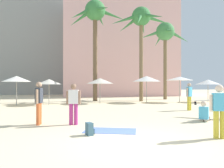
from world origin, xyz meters
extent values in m
plane|color=beige|center=(0.00, 0.00, 0.00)|extent=(120.00, 120.00, 0.00)
cube|color=beige|center=(5.39, 28.12, 7.04)|extent=(16.38, 10.01, 14.09)
cube|color=gray|center=(-8.36, 36.21, 15.55)|extent=(15.17, 9.00, 31.09)
cylinder|color=brown|center=(8.62, 17.40, 3.82)|extent=(0.40, 0.40, 7.64)
sphere|color=#428447|center=(8.62, 17.40, 7.64)|extent=(2.04, 2.04, 2.04)
cone|color=#428447|center=(10.16, 17.11, 7.04)|extent=(2.37, 0.87, 1.59)
cone|color=#428447|center=(8.54, 18.97, 7.05)|extent=(0.57, 2.36, 1.58)
cone|color=#428447|center=(6.97, 17.49, 7.23)|extent=(2.46, 0.59, 1.25)
cone|color=#428447|center=(8.32, 15.75, 7.32)|extent=(0.88, 2.50, 1.08)
cylinder|color=brown|center=(5.09, 15.19, 4.24)|extent=(0.38, 0.38, 8.48)
sphere|color=#387A3D|center=(5.09, 15.19, 8.48)|extent=(1.90, 1.90, 1.90)
cone|color=#387A3D|center=(6.92, 15.15, 8.13)|extent=(2.84, 0.49, 1.11)
cone|color=#387A3D|center=(5.81, 16.81, 7.94)|extent=(1.51, 2.69, 1.48)
cone|color=#387A3D|center=(4.18, 16.74, 8.00)|extent=(1.77, 2.62, 1.36)
cone|color=#387A3D|center=(3.31, 14.99, 7.98)|extent=(2.81, 0.72, 1.40)
cone|color=#387A3D|center=(4.41, 13.66, 7.75)|extent=(1.44, 2.56, 1.83)
cone|color=#387A3D|center=(5.67, 13.48, 8.04)|extent=(1.29, 2.79, 1.28)
cylinder|color=brown|center=(0.60, 16.41, 4.61)|extent=(0.45, 0.45, 9.21)
sphere|color=#387A3D|center=(0.60, 16.41, 9.21)|extent=(2.08, 2.08, 2.08)
cone|color=#387A3D|center=(2.39, 16.55, 8.86)|extent=(2.70, 0.66, 1.15)
cone|color=#387A3D|center=(1.35, 18.03, 8.81)|extent=(1.53, 2.60, 1.25)
cone|color=#387A3D|center=(-0.85, 17.23, 8.55)|extent=(2.42, 1.63, 1.72)
cone|color=#387A3D|center=(-0.81, 15.55, 8.54)|extent=(2.38, 1.70, 1.73)
cone|color=#387A3D|center=(1.09, 14.68, 8.88)|extent=(1.16, 2.70, 1.11)
cylinder|color=gray|center=(0.70, 13.36, 1.12)|extent=(0.06, 0.06, 2.24)
cone|color=beige|center=(0.70, 13.36, 1.99)|extent=(2.39, 2.39, 0.49)
cylinder|color=gray|center=(-3.58, 12.70, 1.06)|extent=(0.06, 0.06, 2.11)
cone|color=beige|center=(-3.58, 12.70, 1.90)|extent=(2.08, 2.08, 0.43)
cylinder|color=gray|center=(5.06, 13.52, 1.23)|extent=(0.06, 0.06, 2.46)
cone|color=white|center=(5.06, 13.52, 2.20)|extent=(2.62, 2.62, 0.51)
cylinder|color=gray|center=(11.02, 13.04, 1.07)|extent=(0.06, 0.06, 2.14)
cone|color=white|center=(11.02, 13.04, 1.91)|extent=(2.26, 2.26, 0.46)
cylinder|color=gray|center=(8.25, 13.31, 1.21)|extent=(0.06, 0.06, 2.42)
cone|color=white|center=(8.25, 13.31, 2.24)|extent=(2.47, 2.47, 0.35)
cylinder|color=gray|center=(-6.09, 12.73, 1.18)|extent=(0.06, 0.06, 2.36)
cone|color=white|center=(-6.09, 12.73, 2.12)|extent=(2.27, 2.27, 0.46)
cube|color=#6684E0|center=(-0.44, 1.79, 0.01)|extent=(2.08, 1.55, 0.01)
cube|color=#3E6375|center=(-1.24, 1.22, 0.21)|extent=(0.26, 0.34, 0.42)
cube|color=#324F5E|center=(-1.13, 1.25, 0.13)|extent=(0.12, 0.22, 0.18)
ellipsoid|color=#B2B2B7|center=(5.63, 3.82, 0.90)|extent=(2.83, 2.10, 0.28)
ellipsoid|color=gold|center=(5.63, 3.82, 0.90)|extent=(2.85, 2.12, 0.24)
cube|color=black|center=(4.59, 4.54, 0.69)|extent=(0.10, 0.08, 0.19)
cylinder|color=beige|center=(4.22, 3.32, 0.08)|extent=(0.65, 0.72, 0.16)
cylinder|color=beige|center=(4.37, 3.19, 0.08)|extent=(0.65, 0.72, 0.16)
cube|color=#4CB2DB|center=(4.04, 2.94, 0.40)|extent=(0.45, 0.43, 0.55)
sphere|color=beige|center=(4.04, 2.94, 0.81)|extent=(0.34, 0.34, 0.24)
cylinder|color=gold|center=(2.60, 0.08, 0.43)|extent=(0.20, 0.20, 0.86)
cylinder|color=gold|center=(2.80, 0.03, 0.43)|extent=(0.20, 0.20, 0.86)
cube|color=#4CB2DB|center=(2.70, 0.05, 1.14)|extent=(0.44, 0.32, 0.55)
sphere|color=beige|center=(2.70, 0.05, 1.55)|extent=(0.29, 0.29, 0.24)
cylinder|color=beige|center=(2.46, 0.12, 1.10)|extent=(0.12, 0.12, 0.52)
cylinder|color=gold|center=(5.78, 7.16, 0.45)|extent=(0.22, 0.22, 0.90)
cylinder|color=gold|center=(5.61, 7.05, 0.45)|extent=(0.22, 0.22, 0.90)
cube|color=#4CB2DB|center=(5.70, 7.10, 1.21)|extent=(0.46, 0.40, 0.61)
sphere|color=#D1A889|center=(5.70, 7.10, 1.65)|extent=(0.33, 0.33, 0.24)
cylinder|color=#D1A889|center=(5.91, 7.24, 1.17)|extent=(0.14, 0.14, 0.58)
cylinder|color=#D1A889|center=(5.49, 6.97, 1.17)|extent=(0.14, 0.14, 0.58)
cylinder|color=orange|center=(-3.12, 3.62, 0.46)|extent=(0.19, 0.19, 0.91)
cylinder|color=orange|center=(-3.16, 3.42, 0.46)|extent=(0.19, 0.19, 0.91)
cube|color=#333842|center=(-3.14, 3.52, 1.22)|extent=(0.29, 0.43, 0.62)
sphere|color=tan|center=(-3.14, 3.52, 1.67)|extent=(0.28, 0.28, 0.24)
cylinder|color=tan|center=(-3.10, 3.76, 1.19)|extent=(0.12, 0.12, 0.59)
cylinder|color=tan|center=(-3.19, 3.27, 1.19)|extent=(0.12, 0.12, 0.59)
cylinder|color=#B7337F|center=(-1.63, 3.26, 0.44)|extent=(0.19, 0.19, 0.88)
cylinder|color=#B7337F|center=(-1.83, 3.29, 0.44)|extent=(0.19, 0.19, 0.88)
cube|color=white|center=(-1.73, 3.28, 1.16)|extent=(0.43, 0.29, 0.58)
sphere|color=#936B51|center=(-1.73, 3.28, 1.59)|extent=(0.28, 0.28, 0.24)
cylinder|color=#936B51|center=(-1.48, 3.23, 1.13)|extent=(0.12, 0.12, 0.55)
cylinder|color=#936B51|center=(-1.98, 3.32, 1.13)|extent=(0.12, 0.12, 0.55)
camera|label=1|loc=(-1.85, -6.14, 1.68)|focal=35.77mm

